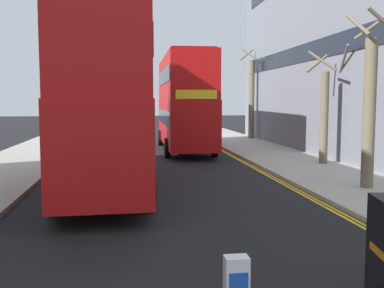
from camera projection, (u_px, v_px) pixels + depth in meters
sidewalk_right at (321, 173)px, 18.32m from camera, size 4.00×80.00×0.14m
kerb_line_outer at (288, 185)px, 16.07m from camera, size 0.10×56.00×0.01m
kerb_line_inner at (284, 185)px, 16.05m from camera, size 0.10×56.00×0.01m
double_decker_bus_away at (104, 100)px, 15.13m from camera, size 3.04×10.88×5.64m
double_decker_bus_oncoming at (184, 100)px, 26.82m from camera, size 2.90×10.84×5.64m
street_tree_mid at (252, 97)px, 34.09m from camera, size 1.90×1.87×7.05m
street_tree_far at (370, 106)px, 14.61m from camera, size 1.66×1.57×5.97m
street_tree_distant at (325, 112)px, 20.38m from camera, size 1.96×1.78×5.30m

